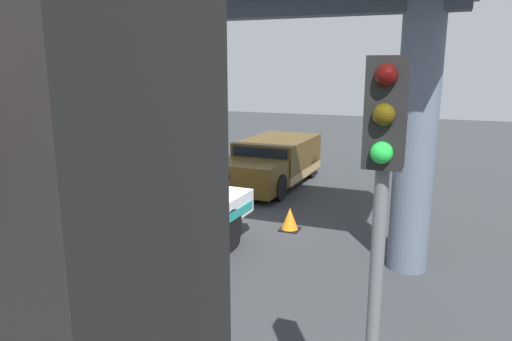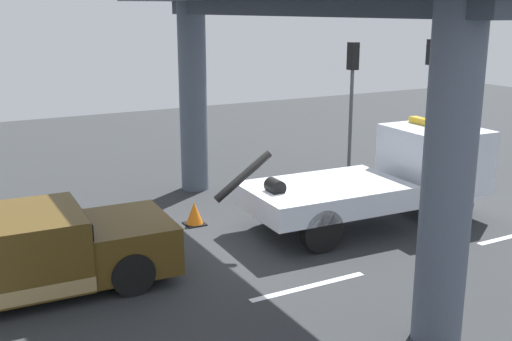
% 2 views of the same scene
% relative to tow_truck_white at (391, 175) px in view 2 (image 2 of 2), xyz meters
% --- Properties ---
extents(ground_plane, '(60.00, 40.00, 0.10)m').
position_rel_tow_truck_white_xyz_m(ground_plane, '(-3.98, 0.03, -1.25)').
color(ground_plane, '#2D3033').
extents(lane_stripe_mid, '(2.60, 0.16, 0.01)m').
position_rel_tow_truck_white_xyz_m(lane_stripe_mid, '(-3.98, -2.34, -1.20)').
color(lane_stripe_mid, silver).
rests_on(lane_stripe_mid, ground).
extents(tow_truck_white, '(7.29, 2.63, 2.46)m').
position_rel_tow_truck_white_xyz_m(tow_truck_white, '(0.00, 0.00, 0.00)').
color(tow_truck_white, silver).
rests_on(tow_truck_white, ground).
extents(towed_van_green, '(5.28, 2.39, 1.58)m').
position_rel_tow_truck_white_xyz_m(towed_van_green, '(-8.92, 0.03, -0.42)').
color(towed_van_green, '#4C3814').
rests_on(towed_van_green, ground).
extents(traffic_light_far, '(0.39, 0.32, 4.21)m').
position_rel_tow_truck_white_xyz_m(traffic_light_far, '(2.54, 5.05, 1.87)').
color(traffic_light_far, '#515456').
rests_on(traffic_light_far, ground).
extents(traffic_light_mid, '(0.39, 0.32, 4.22)m').
position_rel_tow_truck_white_xyz_m(traffic_light_mid, '(6.04, 5.05, 1.88)').
color(traffic_light_mid, '#515456').
rests_on(traffic_light_mid, ground).
extents(traffic_cone_orange, '(0.50, 0.50, 0.59)m').
position_rel_tow_truck_white_xyz_m(traffic_cone_orange, '(-4.52, 2.08, -0.92)').
color(traffic_cone_orange, orange).
rests_on(traffic_cone_orange, ground).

